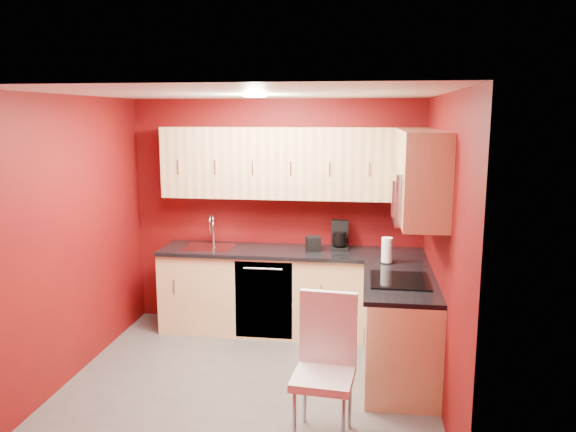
% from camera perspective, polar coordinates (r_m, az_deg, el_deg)
% --- Properties ---
extents(floor, '(3.20, 3.20, 0.00)m').
position_cam_1_polar(floor, '(5.21, -3.76, -16.30)').
color(floor, '#54524F').
rests_on(floor, ground).
extents(ceiling, '(3.20, 3.20, 0.00)m').
position_cam_1_polar(ceiling, '(4.66, -4.13, 12.36)').
color(ceiling, white).
rests_on(ceiling, wall_back).
extents(wall_back, '(3.20, 0.00, 3.20)m').
position_cam_1_polar(wall_back, '(6.23, -1.12, 0.29)').
color(wall_back, '#640B09').
rests_on(wall_back, floor).
extents(wall_front, '(3.20, 0.00, 3.20)m').
position_cam_1_polar(wall_front, '(3.38, -9.20, -8.42)').
color(wall_front, '#640B09').
rests_on(wall_front, floor).
extents(wall_left, '(0.00, 3.00, 3.00)m').
position_cam_1_polar(wall_left, '(5.34, -21.00, -2.07)').
color(wall_left, '#640B09').
rests_on(wall_left, floor).
extents(wall_right, '(0.00, 3.00, 3.00)m').
position_cam_1_polar(wall_right, '(4.73, 15.44, -3.29)').
color(wall_right, '#640B09').
rests_on(wall_right, floor).
extents(base_cabinets_back, '(2.80, 0.60, 0.87)m').
position_cam_1_polar(base_cabinets_back, '(6.11, 0.34, -7.79)').
color(base_cabinets_back, '#ECCC87').
rests_on(base_cabinets_back, floor).
extents(base_cabinets_right, '(0.60, 1.30, 0.87)m').
position_cam_1_polar(base_cabinets_right, '(5.18, 11.29, -11.38)').
color(base_cabinets_right, '#ECCC87').
rests_on(base_cabinets_right, floor).
extents(countertop_back, '(2.80, 0.63, 0.04)m').
position_cam_1_polar(countertop_back, '(5.97, 0.32, -3.68)').
color(countertop_back, black).
rests_on(countertop_back, base_cabinets_back).
extents(countertop_right, '(0.63, 1.27, 0.04)m').
position_cam_1_polar(countertop_right, '(5.01, 11.31, -6.60)').
color(countertop_right, black).
rests_on(countertop_right, base_cabinets_right).
extents(upper_cabinets_back, '(2.80, 0.35, 0.75)m').
position_cam_1_polar(upper_cabinets_back, '(5.96, 0.51, 5.42)').
color(upper_cabinets_back, '#E0B57F').
rests_on(upper_cabinets_back, wall_back).
extents(upper_cabinets_right, '(0.35, 1.55, 0.75)m').
position_cam_1_polar(upper_cabinets_right, '(5.04, 13.17, 4.99)').
color(upper_cabinets_right, '#E0B57F').
rests_on(upper_cabinets_right, wall_right).
extents(microwave, '(0.42, 0.76, 0.42)m').
position_cam_1_polar(microwave, '(4.82, 12.94, 2.05)').
color(microwave, silver).
rests_on(microwave, upper_cabinets_right).
extents(cooktop, '(0.50, 0.55, 0.01)m').
position_cam_1_polar(cooktop, '(4.97, 11.28, -6.44)').
color(cooktop, black).
rests_on(cooktop, countertop_right).
extents(sink, '(0.52, 0.42, 0.35)m').
position_cam_1_polar(sink, '(6.16, -8.00, -2.83)').
color(sink, silver).
rests_on(sink, countertop_back).
extents(dishwasher_front, '(0.60, 0.02, 0.82)m').
position_cam_1_polar(dishwasher_front, '(5.88, -2.49, -8.54)').
color(dishwasher_front, black).
rests_on(dishwasher_front, base_cabinets_back).
extents(downlight, '(0.20, 0.20, 0.01)m').
position_cam_1_polar(downlight, '(4.96, -3.39, 12.07)').
color(downlight, white).
rests_on(downlight, ceiling).
extents(coffee_maker, '(0.19, 0.25, 0.30)m').
position_cam_1_polar(coffee_maker, '(6.00, 5.27, -1.97)').
color(coffee_maker, black).
rests_on(coffee_maker, countertop_back).
extents(napkin_holder, '(0.18, 0.18, 0.15)m').
position_cam_1_polar(napkin_holder, '(5.93, 2.57, -2.83)').
color(napkin_holder, black).
rests_on(napkin_holder, countertop_back).
extents(paper_towel, '(0.15, 0.15, 0.25)m').
position_cam_1_polar(paper_towel, '(5.52, 10.02, -3.45)').
color(paper_towel, white).
rests_on(paper_towel, countertop_right).
extents(dining_chair, '(0.46, 0.48, 1.05)m').
position_cam_1_polar(dining_chair, '(4.17, 3.61, -15.35)').
color(dining_chair, white).
rests_on(dining_chair, floor).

